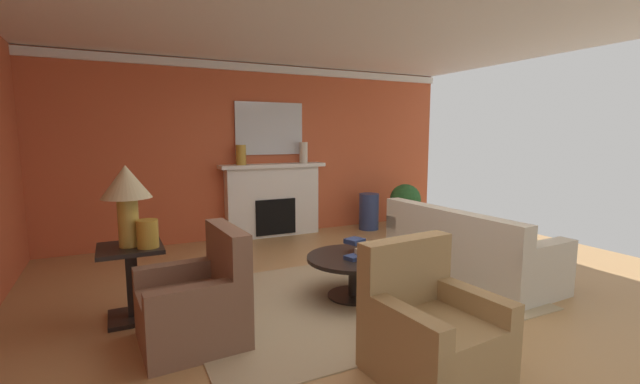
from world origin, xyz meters
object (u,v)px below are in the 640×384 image
at_px(mantel_mirror, 269,129).
at_px(vase_mantel_right, 303,153).
at_px(vase_tall_corner, 369,211).
at_px(coffee_table, 354,267).
at_px(side_table, 132,278).
at_px(table_lamp, 126,190).
at_px(vase_on_side_table, 148,234).
at_px(sofa, 465,252).
at_px(potted_plant, 405,203).
at_px(armchair_near_window, 197,306).
at_px(vase_mantel_left, 241,155).
at_px(fireplace, 273,202).
at_px(armchair_facing_fireplace, 431,334).

distance_m(mantel_mirror, vase_mantel_right, 0.71).
bearing_deg(vase_tall_corner, coffee_table, -125.51).
xyz_separation_m(side_table, table_lamp, (0.00, 0.00, 0.82)).
bearing_deg(vase_on_side_table, table_lamp, 141.34).
xyz_separation_m(vase_on_side_table, vase_tall_corner, (3.90, 2.35, -0.50)).
distance_m(sofa, side_table, 3.74).
relative_size(table_lamp, vase_mantel_right, 2.10).
xyz_separation_m(sofa, potted_plant, (0.95, 2.42, 0.19)).
relative_size(armchair_near_window, side_table, 1.36).
xyz_separation_m(armchair_near_window, vase_mantel_right, (2.40, 3.19, 1.11)).
relative_size(mantel_mirror, vase_mantel_left, 3.68).
bearing_deg(vase_tall_corner, vase_on_side_table, -148.91).
relative_size(mantel_mirror, vase_mantel_right, 3.32).
height_order(armchair_near_window, vase_on_side_table, vase_on_side_table).
height_order(coffee_table, vase_tall_corner, vase_tall_corner).
distance_m(sofa, vase_mantel_right, 3.27).
relative_size(armchair_near_window, vase_on_side_table, 3.72).
xyz_separation_m(sofa, side_table, (-3.71, 0.47, 0.10)).
relative_size(vase_on_side_table, vase_mantel_left, 0.79).
relative_size(vase_mantel_right, potted_plant, 0.43).
bearing_deg(table_lamp, vase_on_side_table, -38.66).
distance_m(side_table, table_lamp, 0.82).
bearing_deg(table_lamp, armchair_near_window, -57.20).
xyz_separation_m(vase_on_side_table, potted_plant, (4.50, 2.07, -0.34)).
height_order(table_lamp, potted_plant, table_lamp).
relative_size(vase_tall_corner, vase_mantel_right, 1.85).
bearing_deg(armchair_near_window, fireplace, 60.26).
bearing_deg(coffee_table, vase_mantel_right, 76.03).
bearing_deg(sofa, armchair_near_window, -175.72).
relative_size(sofa, armchair_facing_fireplace, 2.25).
relative_size(fireplace, side_table, 2.57).
height_order(vase_mantel_left, vase_tall_corner, vase_mantel_left).
bearing_deg(coffee_table, sofa, -0.19).
xyz_separation_m(fireplace, coffee_table, (-0.18, -3.00, -0.25)).
bearing_deg(potted_plant, fireplace, 166.06).
distance_m(sofa, potted_plant, 2.61).
bearing_deg(vase_tall_corner, vase_mantel_right, 168.15).
bearing_deg(fireplace, potted_plant, -13.94).
relative_size(armchair_near_window, coffee_table, 0.95).
height_order(sofa, table_lamp, table_lamp).
relative_size(side_table, vase_on_side_table, 2.74).
relative_size(fireplace, table_lamp, 2.40).
xyz_separation_m(fireplace, potted_plant, (2.34, -0.58, -0.09)).
distance_m(armchair_facing_fireplace, coffee_table, 1.52).
height_order(coffee_table, vase_mantel_left, vase_mantel_left).
bearing_deg(table_lamp, coffee_table, -12.28).
bearing_deg(coffee_table, fireplace, 86.51).
bearing_deg(coffee_table, vase_mantel_left, 97.11).
bearing_deg(armchair_near_window, table_lamp, 122.80).
bearing_deg(sofa, coffee_table, 179.81).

